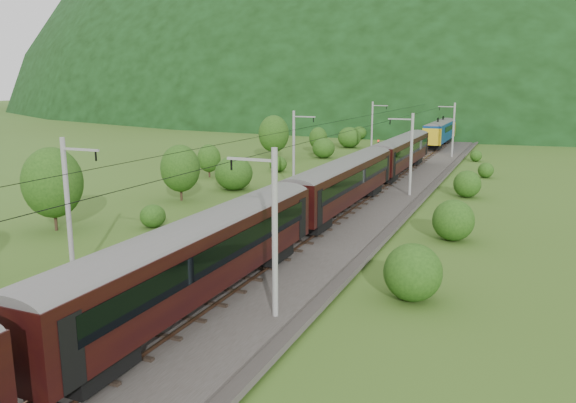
% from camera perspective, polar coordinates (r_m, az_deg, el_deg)
% --- Properties ---
extents(ground, '(600.00, 600.00, 0.00)m').
position_cam_1_polar(ground, '(30.20, -12.23, -9.93)').
color(ground, '#3B571B').
rests_on(ground, ground).
extents(railbed, '(14.00, 220.00, 0.30)m').
position_cam_1_polar(railbed, '(38.24, -3.56, -4.75)').
color(railbed, '#38332D').
rests_on(railbed, ground).
extents(track_left, '(2.40, 220.00, 0.27)m').
position_cam_1_polar(track_left, '(39.28, -6.70, -4.02)').
color(track_left, brown).
rests_on(track_left, railbed).
extents(track_right, '(2.40, 220.00, 0.27)m').
position_cam_1_polar(track_right, '(37.20, -0.25, -4.85)').
color(track_right, brown).
rests_on(track_right, railbed).
extents(catenary_left, '(2.54, 192.28, 8.00)m').
position_cam_1_polar(catenary_left, '(59.56, 0.65, 5.56)').
color(catenary_left, gray).
rests_on(catenary_left, railbed).
extents(catenary_right, '(2.54, 192.28, 8.00)m').
position_cam_1_polar(catenary_right, '(56.05, 12.33, 4.88)').
color(catenary_right, gray).
rests_on(catenary_right, railbed).
extents(overhead_wires, '(4.83, 198.00, 0.03)m').
position_cam_1_polar(overhead_wires, '(36.86, -3.70, 5.66)').
color(overhead_wires, black).
rests_on(overhead_wires, ground).
extents(mountain_main, '(504.00, 360.00, 244.00)m').
position_cam_1_polar(mountain_main, '(283.38, 20.09, 8.97)').
color(mountain_main, black).
rests_on(mountain_main, ground).
extents(mountain_ridge, '(336.00, 280.00, 132.00)m').
position_cam_1_polar(mountain_ridge, '(350.56, 0.27, 10.11)').
color(mountain_ridge, black).
rests_on(mountain_ridge, ground).
extents(train, '(2.97, 166.26, 5.16)m').
position_cam_1_polar(train, '(27.04, -9.54, -4.54)').
color(train, black).
rests_on(train, ground).
extents(hazard_post_near, '(0.15, 0.15, 1.41)m').
position_cam_1_polar(hazard_post_near, '(86.55, 11.92, 4.97)').
color(hazard_post_near, red).
rests_on(hazard_post_near, railbed).
extents(hazard_post_far, '(0.18, 0.18, 1.64)m').
position_cam_1_polar(hazard_post_far, '(79.63, 11.29, 4.49)').
color(hazard_post_far, red).
rests_on(hazard_post_far, railbed).
extents(signal, '(0.24, 0.24, 2.18)m').
position_cam_1_polar(signal, '(88.61, 9.14, 5.61)').
color(signal, black).
rests_on(signal, railbed).
extents(vegetation_left, '(11.83, 140.55, 7.04)m').
position_cam_1_polar(vegetation_left, '(48.99, -17.17, 1.90)').
color(vegetation_left, '#1E4412').
rests_on(vegetation_left, ground).
extents(vegetation_right, '(5.94, 103.67, 3.01)m').
position_cam_1_polar(vegetation_right, '(26.15, 10.67, -10.37)').
color(vegetation_right, '#1E4412').
rests_on(vegetation_right, ground).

